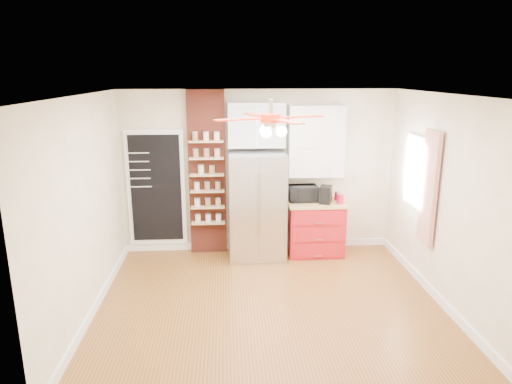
{
  "coord_description": "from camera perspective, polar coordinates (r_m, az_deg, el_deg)",
  "views": [
    {
      "loc": [
        -0.54,
        -5.42,
        2.95
      ],
      "look_at": [
        -0.12,
        0.9,
        1.29
      ],
      "focal_mm": 32.0,
      "sensor_mm": 36.0,
      "label": 1
    }
  ],
  "objects": [
    {
      "name": "window",
      "position": [
        7.04,
        19.44,
        2.38
      ],
      "size": [
        0.04,
        0.75,
        1.05
      ],
      "primitive_type": "cube",
      "color": "white",
      "rests_on": "wall_right"
    },
    {
      "name": "chalkboard",
      "position": [
        7.7,
        -12.37,
        0.44
      ],
      "size": [
        0.95,
        0.05,
        1.95
      ],
      "color": "white",
      "rests_on": "wall_back"
    },
    {
      "name": "fridge",
      "position": [
        7.37,
        0.14,
        -1.67
      ],
      "size": [
        0.9,
        0.7,
        1.75
      ],
      "primitive_type": "cube",
      "color": "silver",
      "rests_on": "floor"
    },
    {
      "name": "canister_left",
      "position": [
        7.47,
        10.49,
        -0.87
      ],
      "size": [
        0.13,
        0.13,
        0.16
      ],
      "primitive_type": "cylinder",
      "rotation": [
        0.0,
        0.0,
        -0.25
      ],
      "color": "#BB0A2A",
      "rests_on": "red_cabinet"
    },
    {
      "name": "wall_right",
      "position": [
        6.31,
        22.6,
        -1.17
      ],
      "size": [
        0.02,
        4.0,
        2.7
      ],
      "primitive_type": "cube",
      "color": "#FBEECA",
      "rests_on": "floor"
    },
    {
      "name": "curtain",
      "position": [
        6.56,
        20.81,
        0.48
      ],
      "size": [
        0.06,
        0.4,
        1.55
      ],
      "primitive_type": "cube",
      "color": "red",
      "rests_on": "wall_right"
    },
    {
      "name": "ceiling",
      "position": [
        5.46,
        1.91,
        12.05
      ],
      "size": [
        4.5,
        4.5,
        0.0
      ],
      "primitive_type": "plane",
      "color": "white",
      "rests_on": "wall_back"
    },
    {
      "name": "wall_left",
      "position": [
        5.91,
        -20.5,
        -1.99
      ],
      "size": [
        0.02,
        4.0,
        2.7
      ],
      "primitive_type": "cube",
      "color": "#FBEECA",
      "rests_on": "floor"
    },
    {
      "name": "red_cabinet",
      "position": [
        7.67,
        7.39,
        -4.44
      ],
      "size": [
        0.94,
        0.64,
        0.9
      ],
      "color": "#AD151D",
      "rests_on": "floor"
    },
    {
      "name": "ceiling_fan",
      "position": [
        5.47,
        1.88,
        9.16
      ],
      "size": [
        1.4,
        1.4,
        0.44
      ],
      "color": "silver",
      "rests_on": "ceiling"
    },
    {
      "name": "wall_front",
      "position": [
        3.82,
        4.75,
        -10.16
      ],
      "size": [
        4.5,
        0.02,
        2.7
      ],
      "primitive_type": "cube",
      "color": "#FBEECA",
      "rests_on": "floor"
    },
    {
      "name": "canister_right",
      "position": [
        7.67,
        10.12,
        -0.52
      ],
      "size": [
        0.1,
        0.1,
        0.14
      ],
      "primitive_type": "cylinder",
      "rotation": [
        0.0,
        0.0,
        0.08
      ],
      "color": "#B60A20",
      "rests_on": "red_cabinet"
    },
    {
      "name": "pantry_jar_oats",
      "position": [
        7.38,
        -6.89,
        2.8
      ],
      "size": [
        0.12,
        0.12,
        0.14
      ],
      "primitive_type": "cylinder",
      "rotation": [
        0.0,
        0.0,
        -0.27
      ],
      "color": "beige",
      "rests_on": "brick_pillar"
    },
    {
      "name": "brick_pillar",
      "position": [
        7.52,
        -6.1,
        2.32
      ],
      "size": [
        0.6,
        0.16,
        2.7
      ],
      "primitive_type": "cube",
      "color": "maroon",
      "rests_on": "floor"
    },
    {
      "name": "wall_back",
      "position": [
        7.61,
        0.33,
        2.56
      ],
      "size": [
        4.5,
        0.02,
        2.7
      ],
      "primitive_type": "cube",
      "color": "#FBEECA",
      "rests_on": "floor"
    },
    {
      "name": "upper_glass_cabinet",
      "position": [
        7.31,
        0.04,
        8.4
      ],
      "size": [
        0.9,
        0.35,
        0.7
      ],
      "primitive_type": "cube",
      "color": "white",
      "rests_on": "wall_back"
    },
    {
      "name": "floor",
      "position": [
        6.2,
        1.69,
        -13.75
      ],
      "size": [
        4.5,
        4.5,
        0.0
      ],
      "primitive_type": "plane",
      "color": "brown",
      "rests_on": "ground"
    },
    {
      "name": "coffee_maker",
      "position": [
        7.44,
        8.72,
        -0.32
      ],
      "size": [
        0.24,
        0.27,
        0.29
      ],
      "primitive_type": "cube",
      "rotation": [
        0.0,
        0.0,
        -0.37
      ],
      "color": "black",
      "rests_on": "red_cabinet"
    },
    {
      "name": "toaster_oven",
      "position": [
        7.53,
        5.87,
        -0.17
      ],
      "size": [
        0.48,
        0.34,
        0.26
      ],
      "primitive_type": "imported",
      "rotation": [
        0.0,
        0.0,
        0.05
      ],
      "color": "black",
      "rests_on": "red_cabinet"
    },
    {
      "name": "pantry_jar_beans",
      "position": [
        7.39,
        -5.52,
        2.78
      ],
      "size": [
        0.1,
        0.1,
        0.12
      ],
      "primitive_type": "cylinder",
      "rotation": [
        0.0,
        0.0,
        0.06
      ],
      "color": "olive",
      "rests_on": "brick_pillar"
    },
    {
      "name": "upper_shelf_unit",
      "position": [
        7.5,
        7.49,
        6.32
      ],
      "size": [
        0.9,
        0.3,
        1.15
      ],
      "primitive_type": "cube",
      "color": "white",
      "rests_on": "wall_back"
    }
  ]
}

